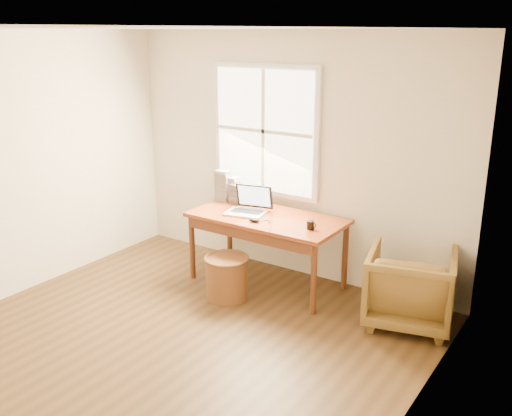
% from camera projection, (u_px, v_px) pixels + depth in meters
% --- Properties ---
extents(room_shell, '(4.04, 4.54, 2.64)m').
position_uv_depth(room_shell, '(151.00, 201.00, 4.43)').
color(room_shell, '#4D341A').
rests_on(room_shell, ground).
extents(desk, '(1.60, 0.80, 0.04)m').
position_uv_depth(desk, '(267.00, 218.00, 5.89)').
color(desk, brown).
rests_on(desk, room_shell).
extents(armchair, '(0.93, 0.94, 0.71)m').
position_uv_depth(armchair, '(410.00, 287.00, 5.18)').
color(armchair, brown).
rests_on(armchair, room_shell).
extents(wicker_stool, '(0.44, 0.44, 0.42)m').
position_uv_depth(wicker_stool, '(227.00, 278.00, 5.71)').
color(wicker_stool, brown).
rests_on(wicker_stool, room_shell).
extents(laptop, '(0.48, 0.50, 0.30)m').
position_uv_depth(laptop, '(245.00, 200.00, 5.90)').
color(laptop, silver).
rests_on(laptop, desk).
extents(mouse, '(0.12, 0.09, 0.04)m').
position_uv_depth(mouse, '(254.00, 220.00, 5.70)').
color(mouse, black).
rests_on(mouse, desk).
extents(coffee_mug, '(0.08, 0.08, 0.08)m').
position_uv_depth(coffee_mug, '(310.00, 225.00, 5.49)').
color(coffee_mug, black).
rests_on(coffee_mug, desk).
extents(cd_stack_a, '(0.15, 0.13, 0.28)m').
position_uv_depth(cd_stack_a, '(232.00, 189.00, 6.36)').
color(cd_stack_a, silver).
rests_on(cd_stack_a, desk).
extents(cd_stack_b, '(0.15, 0.14, 0.22)m').
position_uv_depth(cd_stack_b, '(238.00, 194.00, 6.27)').
color(cd_stack_b, '#26262B').
rests_on(cd_stack_b, desk).
extents(cd_stack_c, '(0.17, 0.15, 0.35)m').
position_uv_depth(cd_stack_c, '(223.00, 186.00, 6.37)').
color(cd_stack_c, '#A3A1AF').
rests_on(cd_stack_c, desk).
extents(cd_stack_d, '(0.17, 0.16, 0.18)m').
position_uv_depth(cd_stack_d, '(256.00, 194.00, 6.33)').
color(cd_stack_d, silver).
rests_on(cd_stack_d, desk).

